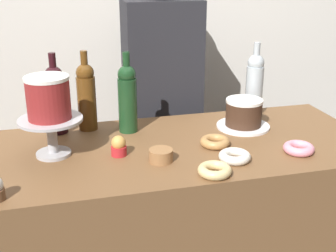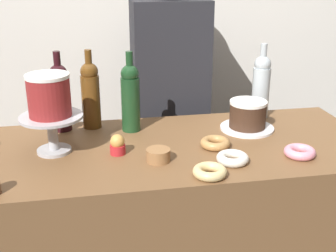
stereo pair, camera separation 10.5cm
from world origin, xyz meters
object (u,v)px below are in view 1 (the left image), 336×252
donut_glazed (215,170)px  barista_figure (162,115)px  cake_stand_pedestal (51,130)px  white_layer_cake (48,98)px  wine_bottle_amber (86,95)px  donut_pink (299,148)px  cookie_stack (161,155)px  wine_bottle_clear (255,83)px  wine_bottle_green (127,97)px  cupcake_caramel (119,146)px  donut_maple (215,142)px  chocolate_round_cake (244,112)px  wine_bottle_dark_red (56,98)px  donut_sugar (235,156)px

donut_glazed → barista_figure: bearing=88.3°
cake_stand_pedestal → white_layer_cake: 0.12m
wine_bottle_amber → donut_pink: 0.85m
donut_pink → cookie_stack: size_ratio=1.33×
wine_bottle_clear → wine_bottle_green: bearing=-173.5°
cupcake_caramel → donut_pink: cupcake_caramel is taller
wine_bottle_amber → wine_bottle_clear: same height
donut_maple → barista_figure: size_ratio=0.07×
chocolate_round_cake → donut_glazed: chocolate_round_cake is taller
cake_stand_pedestal → cupcake_caramel: size_ratio=3.03×
chocolate_round_cake → wine_bottle_green: (-0.47, 0.08, 0.08)m
wine_bottle_clear → donut_glazed: 0.66m
donut_glazed → donut_maple: 0.24m
donut_glazed → white_layer_cake: bearing=150.1°
cupcake_caramel → wine_bottle_clear: bearing=24.3°
donut_pink → cake_stand_pedestal: bearing=167.1°
wine_bottle_green → barista_figure: size_ratio=0.20×
donut_maple → donut_pink: 0.30m
barista_figure → white_layer_cake: bearing=-135.1°
wine_bottle_dark_red → donut_maple: 0.65m
cake_stand_pedestal → wine_bottle_dark_red: 0.23m
cookie_stack → chocolate_round_cake: bearing=30.2°
wine_bottle_dark_red → barista_figure: size_ratio=0.20×
wine_bottle_clear → cookie_stack: wine_bottle_clear is taller
donut_maple → cookie_stack: 0.24m
cupcake_caramel → donut_glazed: 0.36m
donut_pink → wine_bottle_clear: bearing=87.9°
wine_bottle_dark_red → donut_sugar: bearing=-36.2°
donut_glazed → donut_sugar: bearing=39.1°
wine_bottle_amber → chocolate_round_cake: bearing=-12.7°
white_layer_cake → donut_glazed: (0.51, -0.29, -0.20)m
wine_bottle_amber → donut_pink: size_ratio=2.91×
wine_bottle_dark_red → donut_maple: (0.57, -0.29, -0.13)m
cake_stand_pedestal → wine_bottle_green: wine_bottle_green is taller
white_layer_cake → chocolate_round_cake: bearing=6.8°
wine_bottle_amber → donut_glazed: size_ratio=2.91×
wine_bottle_green → donut_pink: wine_bottle_green is taller
wine_bottle_amber → white_layer_cake: bearing=-121.6°
donut_sugar → barista_figure: bearing=96.3°
chocolate_round_cake → cupcake_caramel: 0.57m
chocolate_round_cake → wine_bottle_dark_red: wine_bottle_dark_red is taller
wine_bottle_amber → cookie_stack: (0.22, -0.38, -0.12)m
wine_bottle_green → wine_bottle_clear: bearing=6.5°
donut_sugar → donut_pink: bearing=1.7°
cookie_stack → cake_stand_pedestal: bearing=157.9°
wine_bottle_green → donut_sugar: 0.50m
cupcake_caramel → donut_glazed: bearing=-39.7°
cookie_stack → wine_bottle_green: bearing=100.8°
cake_stand_pedestal → wine_bottle_amber: wine_bottle_amber is taller
donut_glazed → donut_sugar: (0.10, 0.09, 0.00)m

